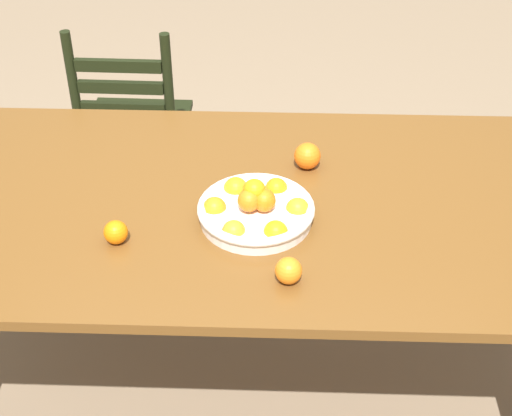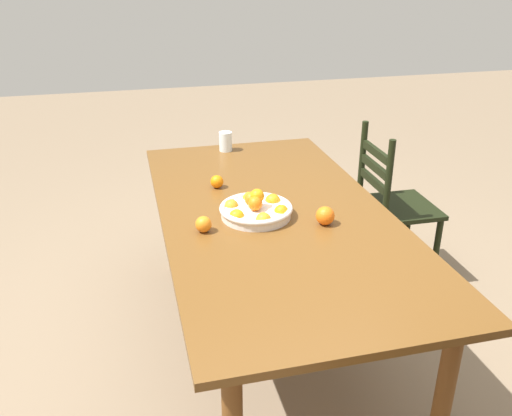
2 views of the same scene
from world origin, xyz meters
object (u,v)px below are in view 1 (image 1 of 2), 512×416
(fruit_bowl, at_px, (256,210))
(orange_loose_2, at_px, (289,271))
(dining_table, at_px, (246,222))
(orange_loose_0, at_px, (307,156))
(orange_loose_1, at_px, (116,232))
(chair_near_window, at_px, (134,131))

(fruit_bowl, distance_m, orange_loose_2, 0.26)
(dining_table, xyz_separation_m, orange_loose_2, (0.12, -0.33, 0.11))
(orange_loose_0, bearing_deg, dining_table, -135.41)
(fruit_bowl, distance_m, orange_loose_1, 0.37)
(dining_table, xyz_separation_m, orange_loose_0, (0.17, 0.17, 0.12))
(chair_near_window, xyz_separation_m, fruit_bowl, (0.51, -0.93, 0.32))
(fruit_bowl, height_order, orange_loose_1, fruit_bowl)
(dining_table, height_order, orange_loose_1, orange_loose_1)
(orange_loose_2, bearing_deg, chair_near_window, 117.06)
(dining_table, bearing_deg, chair_near_window, 119.81)
(dining_table, height_order, orange_loose_2, orange_loose_2)
(chair_near_window, xyz_separation_m, orange_loose_2, (0.60, -1.17, 0.32))
(orange_loose_2, bearing_deg, fruit_bowl, 109.98)
(dining_table, bearing_deg, fruit_bowl, -71.87)
(fruit_bowl, xyz_separation_m, orange_loose_1, (-0.36, -0.11, -0.00))
(chair_near_window, distance_m, orange_loose_1, 1.09)
(dining_table, relative_size, orange_loose_0, 24.75)
(chair_near_window, height_order, orange_loose_2, chair_near_window)
(fruit_bowl, bearing_deg, dining_table, 108.13)
(dining_table, relative_size, chair_near_window, 2.13)
(orange_loose_1, distance_m, orange_loose_2, 0.46)
(chair_near_window, xyz_separation_m, orange_loose_0, (0.65, -0.67, 0.33))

